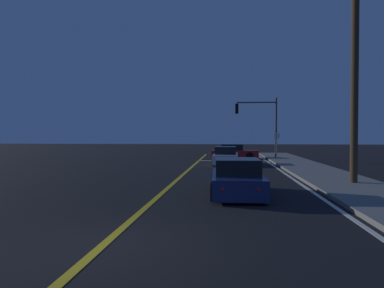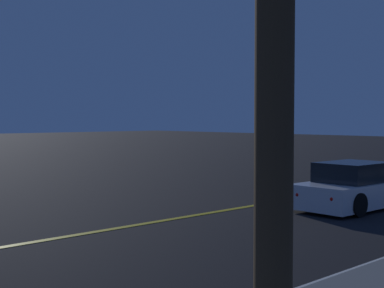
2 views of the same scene
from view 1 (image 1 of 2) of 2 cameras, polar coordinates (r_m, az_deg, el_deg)
ground_plane at (r=7.45m, az=-14.32°, el=-15.64°), size 160.00×160.00×0.00m
sidewalk_right at (r=20.09m, az=20.39°, el=-4.68°), size 3.20×45.51×0.15m
lane_line_center at (r=19.61m, az=-1.50°, el=-4.95°), size 0.20×42.98×0.01m
lane_line_edge_right at (r=19.72m, az=15.16°, el=-4.96°), size 0.16×42.98×0.01m
stop_bar at (r=30.55m, az=6.68°, el=-2.67°), size 5.93×0.50×0.01m
car_distant_tail_white at (r=26.82m, az=5.36°, el=-2.01°), size 1.93×4.30×1.34m
car_far_approaching_red at (r=33.50m, az=6.73°, el=-1.33°), size 4.30×1.98×1.34m
car_side_waiting_navy at (r=13.15m, az=7.16°, el=-5.58°), size 1.97×4.26×1.34m
traffic_signal_near_right at (r=32.93m, az=10.86°, el=4.00°), size 3.72×0.28×5.52m
utility_pole_right at (r=17.11m, az=24.40°, el=10.76°), size 1.51×0.31×9.68m
street_sign_corner at (r=30.24m, az=13.28°, el=0.29°), size 0.56×0.12×2.39m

